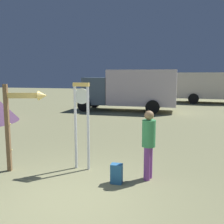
{
  "coord_description": "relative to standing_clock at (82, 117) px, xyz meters",
  "views": [
    {
      "loc": [
        2.09,
        -4.43,
        2.51
      ],
      "look_at": [
        -0.13,
        4.34,
        1.2
      ],
      "focal_mm": 41.26,
      "sensor_mm": 36.0,
      "label": 1
    }
  ],
  "objects": [
    {
      "name": "person_near_clock",
      "position": [
        1.79,
        -0.27,
        -0.48
      ],
      "size": [
        0.32,
        0.32,
        1.68
      ],
      "color": "#834095",
      "rests_on": "ground_plane"
    },
    {
      "name": "backpack",
      "position": [
        1.11,
        -0.7,
        -1.19
      ],
      "size": [
        0.26,
        0.24,
        0.46
      ],
      "color": "#2C689E",
      "rests_on": "ground_plane"
    },
    {
      "name": "box_truck_near",
      "position": [
        -0.65,
        11.44,
        0.15
      ],
      "size": [
        6.59,
        2.59,
        2.85
      ],
      "color": "silver",
      "rests_on": "ground_plane"
    },
    {
      "name": "ground_plane",
      "position": [
        0.32,
        -1.84,
        -1.41
      ],
      "size": [
        80.0,
        80.0,
        0.0
      ],
      "primitive_type": "plane",
      "color": "#828159"
    },
    {
      "name": "standing_clock",
      "position": [
        0.0,
        0.0,
        0.0
      ],
      "size": [
        0.45,
        0.12,
        2.31
      ],
      "color": "white",
      "rests_on": "ground_plane"
    },
    {
      "name": "arrow_sign",
      "position": [
        -1.45,
        -0.53,
        0.13
      ],
      "size": [
        1.11,
        0.44,
        2.28
      ],
      "color": "brown",
      "rests_on": "ground_plane"
    },
    {
      "name": "box_truck_far",
      "position": [
        5.38,
        18.27,
        0.11
      ],
      "size": [
        6.61,
        2.96,
        2.71
      ],
      "color": "beige",
      "rests_on": "ground_plane"
    }
  ]
}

